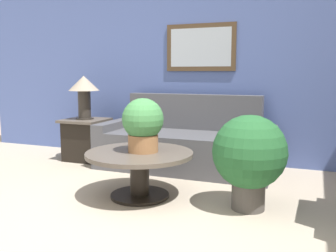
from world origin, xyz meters
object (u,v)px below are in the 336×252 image
(couch_main, at_px, (185,145))
(potted_plant_on_table, at_px, (143,123))
(side_table, at_px, (86,139))
(table_lamp, at_px, (84,89))
(coffee_table, at_px, (140,164))
(potted_plant_floor, at_px, (249,155))

(couch_main, relative_size, potted_plant_on_table, 4.18)
(side_table, distance_m, table_lamp, 0.70)
(side_table, bearing_deg, couch_main, 2.10)
(coffee_table, relative_size, potted_plant_floor, 1.23)
(coffee_table, xyz_separation_m, potted_plant_floor, (1.05, 0.06, 0.16))
(coffee_table, distance_m, potted_plant_floor, 1.06)
(couch_main, distance_m, potted_plant_on_table, 1.27)
(couch_main, xyz_separation_m, table_lamp, (-1.46, -0.05, 0.69))
(side_table, height_order, potted_plant_on_table, potted_plant_on_table)
(couch_main, bearing_deg, potted_plant_floor, -49.33)
(couch_main, xyz_separation_m, side_table, (-1.46, -0.05, -0.01))
(potted_plant_on_table, bearing_deg, coffee_table, -143.20)
(couch_main, xyz_separation_m, potted_plant_floor, (1.00, -1.16, 0.19))
(couch_main, height_order, potted_plant_on_table, potted_plant_on_table)
(side_table, bearing_deg, potted_plant_floor, -24.22)
(side_table, xyz_separation_m, potted_plant_on_table, (1.44, -1.14, 0.44))
(potted_plant_on_table, relative_size, potted_plant_floor, 0.61)
(potted_plant_on_table, bearing_deg, potted_plant_floor, 2.00)
(potted_plant_on_table, height_order, potted_plant_floor, potted_plant_on_table)
(table_lamp, xyz_separation_m, potted_plant_on_table, (1.44, -1.14, -0.26))
(potted_plant_floor, bearing_deg, table_lamp, 155.78)
(couch_main, relative_size, table_lamp, 3.63)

